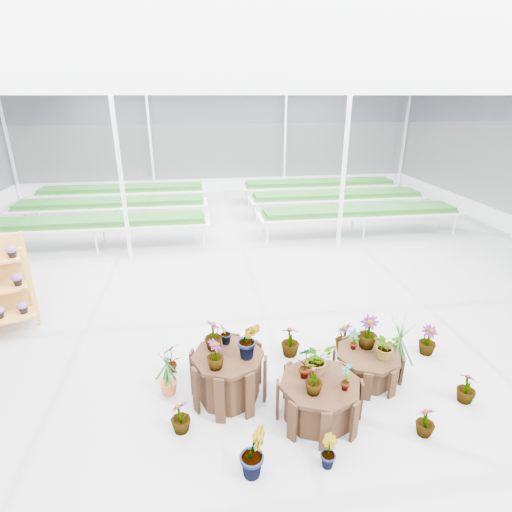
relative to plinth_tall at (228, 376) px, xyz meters
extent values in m
plane|color=gray|center=(0.74, 1.92, -0.37)|extent=(24.00, 24.00, 0.00)
cylinder|color=#341E10|center=(0.00, 0.00, 0.00)|extent=(1.35, 1.35, 0.74)
cylinder|color=#341E10|center=(1.20, -0.60, -0.07)|extent=(1.29, 1.29, 0.60)
cylinder|color=#341E10|center=(2.20, 0.10, -0.14)|extent=(1.36, 1.36, 0.47)
imported|color=#1F531D|center=(-0.19, 0.18, 0.60)|extent=(0.34, 0.34, 0.47)
imported|color=#1F531D|center=(0.30, -0.11, 0.67)|extent=(0.38, 0.33, 0.60)
imported|color=#1F531D|center=(-0.01, 0.26, 0.56)|extent=(0.25, 0.26, 0.37)
imported|color=#1F531D|center=(-0.19, -0.27, 0.58)|extent=(0.28, 0.28, 0.43)
imported|color=#1F531D|center=(1.02, -0.47, 0.49)|extent=(0.28, 0.19, 0.52)
imported|color=#1F531D|center=(1.48, -0.78, 0.43)|extent=(0.21, 0.25, 0.40)
imported|color=#1F531D|center=(1.20, -0.40, 0.46)|extent=(0.54, 0.51, 0.47)
imported|color=#1F531D|center=(1.05, -0.79, 0.44)|extent=(0.29, 0.29, 0.41)
imported|color=#1F531D|center=(1.99, 0.24, 0.28)|extent=(0.22, 0.19, 0.36)
imported|color=#1F531D|center=(2.39, -0.04, 0.32)|extent=(0.45, 0.42, 0.43)
imported|color=#1F531D|center=(2.23, 0.27, 0.37)|extent=(0.42, 0.42, 0.55)
imported|color=#1F531D|center=(-0.69, -0.58, -0.13)|extent=(0.38, 0.38, 0.48)
imported|color=#1F531D|center=(-0.87, 0.71, -0.10)|extent=(0.35, 0.33, 0.54)
imported|color=#1F531D|center=(0.18, -1.35, -0.04)|extent=(0.45, 0.47, 0.67)
imported|color=#1F531D|center=(1.09, -1.38, -0.16)|extent=(0.19, 0.24, 0.43)
imported|color=#1F531D|center=(2.51, -1.10, -0.15)|extent=(0.30, 0.30, 0.44)
imported|color=#1F531D|center=(3.43, -0.61, -0.13)|extent=(0.39, 0.39, 0.49)
imported|color=#1F531D|center=(3.50, 0.57, -0.11)|extent=(0.32, 0.32, 0.53)
imported|color=#1F531D|center=(2.08, 0.80, -0.08)|extent=(0.45, 0.45, 0.59)
imported|color=#1F531D|center=(1.13, 0.87, -0.08)|extent=(0.38, 0.38, 0.57)
imported|color=#1F531D|center=(-0.32, 0.58, -0.11)|extent=(0.55, 0.59, 0.52)
camera|label=1|loc=(-0.28, -4.79, 3.83)|focal=28.00mm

